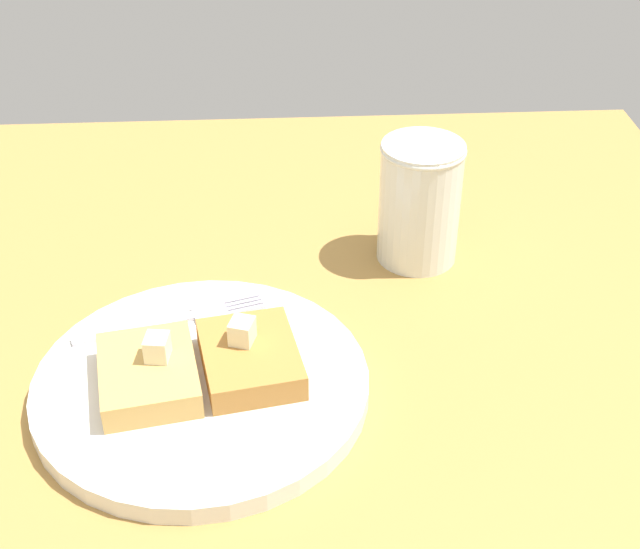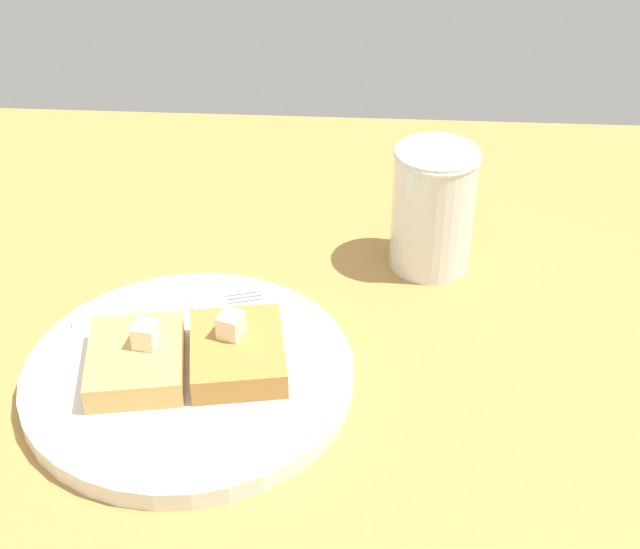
{
  "view_description": "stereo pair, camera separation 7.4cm",
  "coord_description": "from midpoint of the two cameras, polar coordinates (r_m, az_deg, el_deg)",
  "views": [
    {
      "loc": [
        15.11,
        -42.35,
        49.59
      ],
      "look_at": [
        18.6,
        18.56,
        7.2
      ],
      "focal_mm": 50.0,
      "sensor_mm": 36.0,
      "label": 1
    },
    {
      "loc": [
        22.53,
        -42.32,
        49.59
      ],
      "look_at": [
        18.6,
        18.56,
        7.2
      ],
      "focal_mm": 50.0,
      "sensor_mm": 36.0,
      "label": 2
    }
  ],
  "objects": [
    {
      "name": "plate",
      "position": [
        0.7,
        -10.64,
        -7.02
      ],
      "size": [
        25.78,
        25.78,
        1.6
      ],
      "color": "silver",
      "rests_on": "table_surface"
    },
    {
      "name": "toast_slice_middle",
      "position": [
        0.69,
        -7.59,
        -5.48
      ],
      "size": [
        8.66,
        10.17,
        2.2
      ],
      "primitive_type": "cube",
      "rotation": [
        0.0,
        0.0,
        0.18
      ],
      "color": "#B27837",
      "rests_on": "plate"
    },
    {
      "name": "butter_pat_secondary",
      "position": [
        0.68,
        -8.13,
        -3.73
      ],
      "size": [
        2.21,
        2.33,
        1.9
      ],
      "primitive_type": "cube",
      "rotation": [
        0.0,
        0.0,
        1.26
      ],
      "color": "#EFEEC6",
      "rests_on": "toast_slice_middle"
    },
    {
      "name": "toast_slice_left",
      "position": [
        0.69,
        -14.01,
        -6.35
      ],
      "size": [
        8.66,
        10.17,
        2.2
      ],
      "primitive_type": "cube",
      "rotation": [
        0.0,
        0.0,
        0.18
      ],
      "color": "tan",
      "rests_on": "plate"
    },
    {
      "name": "syrup_jar",
      "position": [
        0.82,
        3.8,
        4.19
      ],
      "size": [
        7.68,
        7.68,
        11.7
      ],
      "color": "#5D2C08",
      "rests_on": "table_surface"
    },
    {
      "name": "table_surface",
      "position": [
        0.67,
        -19.07,
        -13.94
      ],
      "size": [
        118.49,
        118.49,
        2.7
      ],
      "primitive_type": "cube",
      "color": "#A87C3E",
      "rests_on": "ground"
    },
    {
      "name": "butter_pat_primary",
      "position": [
        0.68,
        -13.48,
        -4.68
      ],
      "size": [
        1.95,
        2.11,
        1.9
      ],
      "primitive_type": "cube",
      "rotation": [
        0.0,
        0.0,
        1.44
      ],
      "color": "#F0ECC8",
      "rests_on": "toast_slice_left"
    },
    {
      "name": "fork",
      "position": [
        0.75,
        -11.61,
        -2.87
      ],
      "size": [
        15.71,
        6.11,
        0.36
      ],
      "color": "silver",
      "rests_on": "plate"
    }
  ]
}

